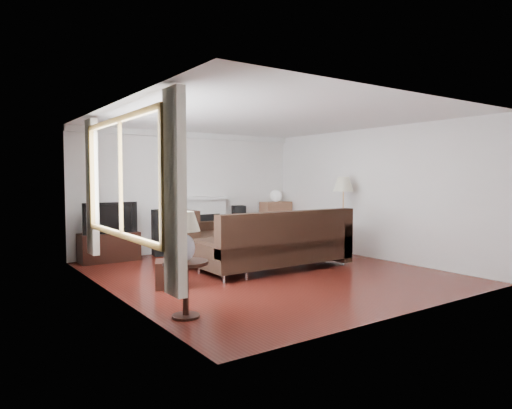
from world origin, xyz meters
TOP-DOWN VIEW (x-y plane):
  - room at (0.00, 0.00)m, footprint 5.10×5.60m
  - window at (-2.45, -0.20)m, footprint 0.12×2.74m
  - curtain_near at (-2.40, -1.72)m, footprint 0.10×0.35m
  - curtain_far at (-2.40, 1.32)m, footprint 0.10×0.35m
  - fireplace at (0.15, 2.64)m, footprint 1.40×0.26m
  - tv_stand at (-1.81, 2.48)m, footprint 1.06×0.48m
  - television at (-1.81, 2.48)m, footprint 0.99×0.13m
  - speaker_left at (-0.78, 2.55)m, footprint 0.30×0.34m
  - speaker_right at (1.08, 2.53)m, footprint 0.35×0.38m
  - bookshelf at (2.11, 2.53)m, footprint 0.72×0.34m
  - globe_lamp at (2.11, 2.53)m, footprint 0.28×0.28m
  - sectional_sofa at (0.27, 0.14)m, footprint 2.91×2.13m
  - coffee_table at (0.16, 1.83)m, footprint 1.16×0.63m
  - footstool at (-1.69, -0.03)m, footprint 0.59×0.59m
  - floor_lamp at (2.20, 0.45)m, footprint 0.53×0.53m
  - side_table at (-2.15, -1.43)m, footprint 0.51×0.51m
  - table_lamp at (-2.15, -1.43)m, footprint 0.33×0.33m

SIDE VIEW (x-z plane):
  - footstool at x=-1.69m, z-range 0.00..0.38m
  - coffee_table at x=0.16m, z-range 0.00..0.45m
  - tv_stand at x=-1.81m, z-range 0.00..0.53m
  - side_table at x=-2.15m, z-range 0.00..0.63m
  - speaker_left at x=-0.78m, z-range 0.00..0.91m
  - speaker_right at x=1.08m, z-range 0.00..0.93m
  - sectional_sofa at x=0.27m, z-range 0.00..0.94m
  - bookshelf at x=2.11m, z-range 0.00..0.99m
  - fireplace at x=0.15m, z-range 0.00..1.15m
  - floor_lamp at x=2.20m, z-range 0.00..1.57m
  - television at x=-1.81m, z-range 0.53..1.10m
  - table_lamp at x=-2.15m, z-range 0.63..1.17m
  - globe_lamp at x=2.11m, z-range 0.99..1.26m
  - room at x=0.00m, z-range -0.02..2.52m
  - curtain_near at x=-2.40m, z-range 0.35..2.45m
  - curtain_far at x=-2.40m, z-range 0.35..2.45m
  - window at x=-2.45m, z-range 0.78..2.32m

